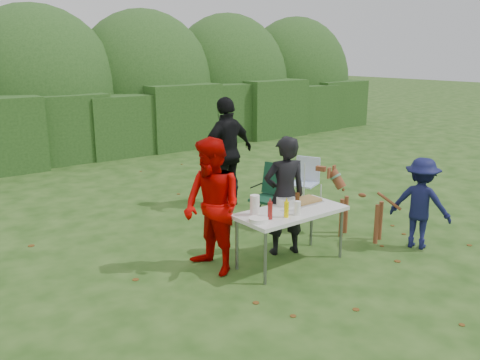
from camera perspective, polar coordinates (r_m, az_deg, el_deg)
ground at (r=6.92m, az=3.62°, el=-9.23°), size 80.00×80.00×0.00m
hedge_row at (r=13.55m, az=-19.39°, el=5.46°), size 22.00×1.40×1.70m
shrub_backdrop at (r=14.99m, az=-21.65°, el=8.94°), size 20.00×2.60×3.20m
folding_table at (r=6.68m, az=5.76°, el=-3.84°), size 1.50×0.70×0.74m
person_cook at (r=6.98m, az=5.02°, el=-1.78°), size 0.70×0.58×1.66m
person_red_jacket at (r=6.36m, az=-3.14°, el=-3.02°), size 0.70×0.88×1.73m
person_black_puffy at (r=9.12m, az=-1.45°, el=3.14°), size 1.21×0.62×1.98m
child at (r=7.66m, az=19.61°, el=-2.47°), size 0.76×0.97×1.31m
dog at (r=7.81m, az=13.49°, el=-2.81°), size 0.78×1.16×1.02m
camping_chair at (r=8.21m, az=3.39°, el=-1.73°), size 0.78×0.78×0.99m
lawn_chair at (r=9.32m, az=7.12°, el=-0.20°), size 0.68×0.68×0.88m
food_tray at (r=7.01m, az=7.33°, el=-2.46°), size 0.45×0.30×0.02m
focaccia_bread at (r=7.00m, az=7.34°, el=-2.25°), size 0.40×0.26×0.04m
mustard_bottle at (r=6.36m, az=5.23°, el=-3.33°), size 0.06×0.06×0.20m
ketchup_bottle at (r=6.27m, az=3.40°, el=-3.46°), size 0.06×0.06×0.22m
beer_bottle at (r=6.63m, az=6.45°, el=-2.45°), size 0.06×0.06×0.24m
paper_towel_roll at (r=6.42m, az=1.67°, el=-2.84°), size 0.12×0.12×0.26m
cup_stack at (r=6.47m, az=6.47°, el=-3.15°), size 0.08×0.08×0.18m
pasta_bowl at (r=6.88m, az=5.17°, el=-2.40°), size 0.26×0.26×0.10m
plate_stack at (r=6.20m, az=2.09°, el=-4.48°), size 0.24×0.24×0.05m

